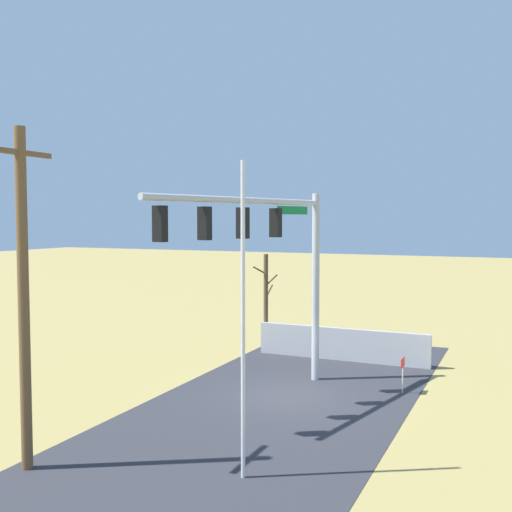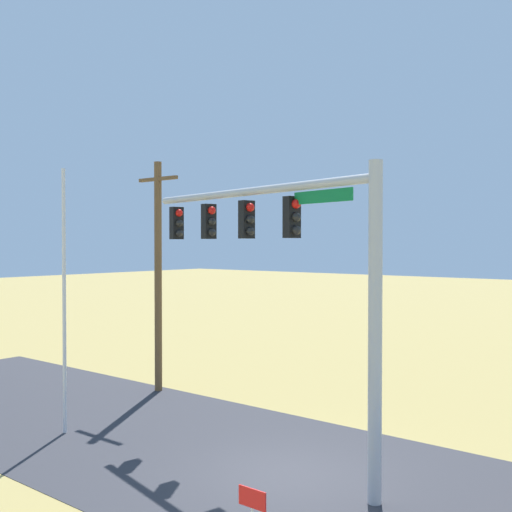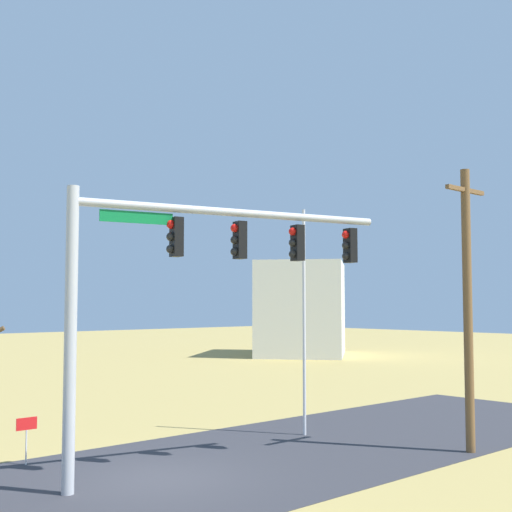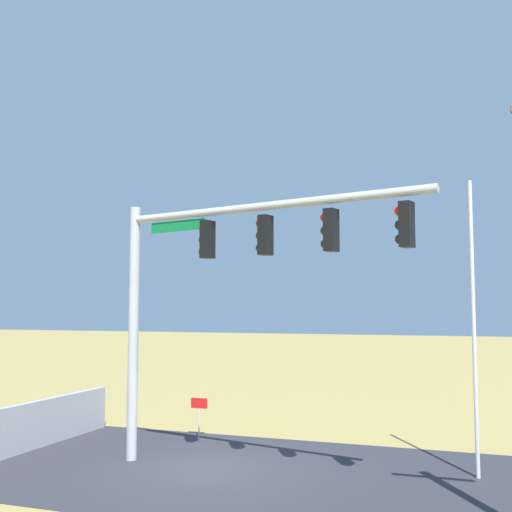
{
  "view_description": "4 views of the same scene",
  "coord_description": "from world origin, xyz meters",
  "px_view_note": "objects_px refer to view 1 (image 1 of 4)",
  "views": [
    {
      "loc": [
        -18.74,
        -7.16,
        5.95
      ],
      "look_at": [
        -1.59,
        0.51,
        4.79
      ],
      "focal_mm": 42.59,
      "sensor_mm": 36.0,
      "label": 1
    },
    {
      "loc": [
        8.06,
        -11.08,
        5.21
      ],
      "look_at": [
        -2.01,
        1.47,
        4.88
      ],
      "focal_mm": 43.0,
      "sensor_mm": 36.0,
      "label": 2
    },
    {
      "loc": [
        9.56,
        14.05,
        4.2
      ],
      "look_at": [
        -2.23,
        1.02,
        5.41
      ],
      "focal_mm": 48.1,
      "sensor_mm": 36.0,
      "label": 3
    },
    {
      "loc": [
        -6.43,
        14.66,
        4.07
      ],
      "look_at": [
        -1.55,
        0.77,
        5.33
      ],
      "focal_mm": 43.03,
      "sensor_mm": 36.0,
      "label": 4
    }
  ],
  "objects_px": {
    "signal_mast": "(271,246)",
    "open_sign": "(403,367)",
    "utility_pole": "(23,293)",
    "flagpole": "(243,322)",
    "bare_tree": "(266,302)"
  },
  "relations": [
    {
      "from": "open_sign",
      "to": "flagpole",
      "type": "bearing_deg",
      "value": 166.0
    },
    {
      "from": "signal_mast",
      "to": "flagpole",
      "type": "height_order",
      "value": "flagpole"
    },
    {
      "from": "bare_tree",
      "to": "open_sign",
      "type": "distance_m",
      "value": 8.02
    },
    {
      "from": "bare_tree",
      "to": "open_sign",
      "type": "relative_size",
      "value": 3.59
    },
    {
      "from": "flagpole",
      "to": "bare_tree",
      "type": "xyz_separation_m",
      "value": [
        12.35,
        4.72,
        -1.38
      ]
    },
    {
      "from": "flagpole",
      "to": "open_sign",
      "type": "relative_size",
      "value": 5.94
    },
    {
      "from": "utility_pole",
      "to": "open_sign",
      "type": "bearing_deg",
      "value": -35.06
    },
    {
      "from": "signal_mast",
      "to": "open_sign",
      "type": "bearing_deg",
      "value": -60.38
    },
    {
      "from": "bare_tree",
      "to": "utility_pole",
      "type": "bearing_deg",
      "value": 179.25
    },
    {
      "from": "signal_mast",
      "to": "flagpole",
      "type": "distance_m",
      "value": 6.5
    },
    {
      "from": "signal_mast",
      "to": "bare_tree",
      "type": "bearing_deg",
      "value": 24.45
    },
    {
      "from": "signal_mast",
      "to": "flagpole",
      "type": "relative_size",
      "value": 1.15
    },
    {
      "from": "utility_pole",
      "to": "bare_tree",
      "type": "height_order",
      "value": "utility_pole"
    },
    {
      "from": "utility_pole",
      "to": "flagpole",
      "type": "bearing_deg",
      "value": -71.54
    },
    {
      "from": "utility_pole",
      "to": "bare_tree",
      "type": "bearing_deg",
      "value": -0.75
    }
  ]
}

